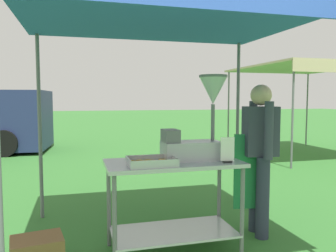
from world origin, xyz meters
The scene contains 8 objects.
ground_plane centered at (0.00, 6.00, 0.00)m, with size 70.00×70.00×0.00m, color #33702D.
stall_canopy centered at (0.24, 0.97, 2.20)m, with size 2.83×2.50×2.28m.
donut_cart centered at (0.24, 0.87, 0.61)m, with size 1.28×0.63×0.87m.
donut_tray centered at (-0.01, 0.74, 0.89)m, with size 0.42×0.31×0.07m.
donut_fryer centered at (0.50, 0.90, 1.20)m, with size 0.64×0.28×0.82m.
menu_sign centered at (0.70, 0.67, 0.97)m, with size 0.13×0.05×0.24m.
vendor centered at (1.23, 1.01, 0.90)m, with size 0.46×0.54×1.61m.
neighbour_tent centered at (5.05, 5.44, 2.23)m, with size 2.90×3.30×2.30m.
Camera 1 is at (-0.63, -2.18, 1.46)m, focal length 36.31 mm.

